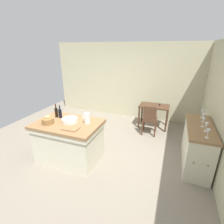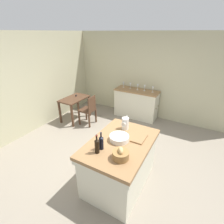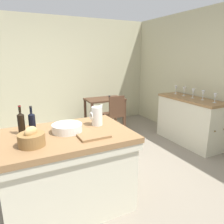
% 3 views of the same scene
% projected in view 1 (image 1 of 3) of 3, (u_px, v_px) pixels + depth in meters
% --- Properties ---
extents(ground_plane, '(6.76, 6.76, 0.00)m').
position_uv_depth(ground_plane, '(95.00, 151.00, 4.19)').
color(ground_plane, gray).
extents(wall_back, '(5.32, 0.12, 2.60)m').
position_uv_depth(wall_back, '(126.00, 81.00, 6.00)').
color(wall_back, '#B7B28E').
rests_on(wall_back, ground).
extents(island_table, '(1.41, 0.96, 0.90)m').
position_uv_depth(island_table, '(69.00, 140.00, 3.76)').
color(island_table, olive).
rests_on(island_table, ground).
extents(side_cabinet, '(0.52, 1.39, 0.92)m').
position_uv_depth(side_cabinet, '(197.00, 146.00, 3.58)').
color(side_cabinet, olive).
rests_on(side_cabinet, ground).
extents(writing_desk, '(0.91, 0.57, 0.78)m').
position_uv_depth(writing_desk, '(154.00, 109.00, 5.29)').
color(writing_desk, '#472D1E').
rests_on(writing_desk, ground).
extents(wooden_chair, '(0.41, 0.41, 0.90)m').
position_uv_depth(wooden_chair, '(150.00, 119.00, 4.85)').
color(wooden_chair, '#472D1E').
rests_on(wooden_chair, ground).
extents(pitcher, '(0.17, 0.13, 0.27)m').
position_uv_depth(pitcher, '(87.00, 118.00, 3.54)').
color(pitcher, silver).
rests_on(pitcher, island_table).
extents(wash_bowl, '(0.33, 0.33, 0.09)m').
position_uv_depth(wash_bowl, '(70.00, 120.00, 3.63)').
color(wash_bowl, silver).
rests_on(wash_bowl, island_table).
extents(bread_basket, '(0.25, 0.25, 0.19)m').
position_uv_depth(bread_basket, '(48.00, 120.00, 3.55)').
color(bread_basket, olive).
rests_on(bread_basket, island_table).
extents(cutting_board, '(0.32, 0.21, 0.02)m').
position_uv_depth(cutting_board, '(71.00, 128.00, 3.33)').
color(cutting_board, olive).
rests_on(cutting_board, island_table).
extents(wine_bottle_dark, '(0.07, 0.07, 0.30)m').
position_uv_depth(wine_bottle_dark, '(60.00, 113.00, 3.83)').
color(wine_bottle_dark, black).
rests_on(wine_bottle_dark, island_table).
extents(wine_bottle_amber, '(0.07, 0.07, 0.32)m').
position_uv_depth(wine_bottle_amber, '(56.00, 112.00, 3.87)').
color(wine_bottle_amber, black).
rests_on(wine_bottle_amber, island_table).
extents(wine_glass_far_left, '(0.07, 0.07, 0.17)m').
position_uv_depth(wine_glass_far_left, '(208.00, 132.00, 2.93)').
color(wine_glass_far_left, white).
rests_on(wine_glass_far_left, side_cabinet).
extents(wine_glass_left, '(0.07, 0.07, 0.18)m').
position_uv_depth(wine_glass_left, '(206.00, 125.00, 3.16)').
color(wine_glass_left, white).
rests_on(wine_glass_left, side_cabinet).
extents(wine_glass_middle, '(0.07, 0.07, 0.19)m').
position_uv_depth(wine_glass_middle, '(203.00, 121.00, 3.35)').
color(wine_glass_middle, white).
rests_on(wine_glass_middle, side_cabinet).
extents(wine_glass_right, '(0.07, 0.07, 0.19)m').
position_uv_depth(wine_glass_right, '(204.00, 116.00, 3.57)').
color(wine_glass_right, white).
rests_on(wine_glass_right, side_cabinet).
extents(wine_glass_far_right, '(0.07, 0.07, 0.18)m').
position_uv_depth(wine_glass_far_right, '(202.00, 113.00, 3.78)').
color(wine_glass_far_right, white).
rests_on(wine_glass_far_right, side_cabinet).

